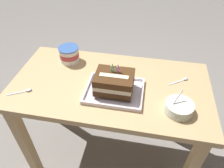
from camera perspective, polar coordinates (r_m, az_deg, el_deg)
The scene contains 8 objects.
ground_plane at distance 1.86m, azimuth -0.40°, elevation -18.10°, with size 8.00×8.00×0.00m, color gray.
dining_table at distance 1.34m, azimuth -0.53°, elevation -4.03°, with size 1.18×0.62×0.78m.
foil_tray at distance 1.20m, azimuth 0.59°, elevation -2.02°, with size 0.33×0.25×0.02m.
birthday_cake at distance 1.15m, azimuth 0.62°, elevation 0.51°, with size 0.21×0.16×0.16m.
bowl_stack at distance 1.14m, azimuth 17.63°, elevation -6.06°, with size 0.15×0.15×0.12m.
ice_cream_tub at distance 1.44m, azimuth -11.45°, elevation 7.82°, with size 0.13×0.13×0.11m.
serving_spoon_near_tray at distance 1.34m, azimuth 18.55°, elevation 1.08°, with size 0.12×0.09×0.01m.
serving_spoon_by_bowls at distance 1.30m, azimuth -22.20°, elevation -1.67°, with size 0.13×0.08×0.01m.
Camera 1 is at (0.19, -0.92, 1.61)m, focal length 33.89 mm.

